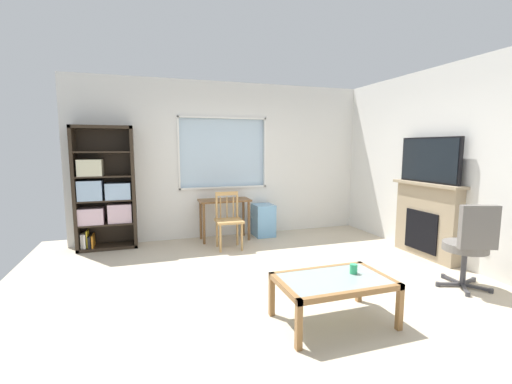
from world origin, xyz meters
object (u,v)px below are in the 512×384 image
at_px(plastic_drawer_unit, 263,220).
at_px(tv, 430,160).
at_px(wooden_chair, 229,220).
at_px(coffee_table, 334,284).
at_px(sippy_cup, 354,269).
at_px(office_chair, 470,242).
at_px(desk_under_window, 224,207).
at_px(bookshelf, 103,193).
at_px(fireplace, 427,220).

relative_size(plastic_drawer_unit, tv, 0.56).
distance_m(wooden_chair, coffee_table, 2.64).
height_order(wooden_chair, sippy_cup, wooden_chair).
height_order(wooden_chair, coffee_table, wooden_chair).
relative_size(tv, office_chair, 1.04).
bearing_deg(office_chair, coffee_table, -174.77).
distance_m(plastic_drawer_unit, sippy_cup, 3.14).
xyz_separation_m(desk_under_window, coffee_table, (0.29, -3.13, -0.22)).
height_order(bookshelf, fireplace, bookshelf).
bearing_deg(fireplace, office_chair, -113.38).
xyz_separation_m(wooden_chair, sippy_cup, (0.59, -2.57, 0.01)).
bearing_deg(sippy_cup, coffee_table, -168.68).
height_order(office_chair, sippy_cup, office_chair).
distance_m(wooden_chair, fireplace, 2.98).
xyz_separation_m(fireplace, tv, (-0.02, 0.00, 0.88)).
bearing_deg(bookshelf, tv, -23.35).
bearing_deg(desk_under_window, office_chair, -54.30).
bearing_deg(desk_under_window, fireplace, -35.20).
bearing_deg(sippy_cup, office_chair, 4.30).
xyz_separation_m(desk_under_window, office_chair, (2.13, -2.96, -0.03)).
bearing_deg(tv, office_chair, -112.59).
height_order(desk_under_window, wooden_chair, wooden_chair).
relative_size(desk_under_window, fireplace, 0.75).
bearing_deg(plastic_drawer_unit, wooden_chair, -144.51).
bearing_deg(wooden_chair, desk_under_window, 84.10).
xyz_separation_m(bookshelf, coffee_table, (2.23, -3.24, -0.53)).
bearing_deg(sippy_cup, bookshelf, 127.68).
distance_m(bookshelf, coffee_table, 3.97).
bearing_deg(fireplace, coffee_table, -150.96).
height_order(tv, office_chair, tv).
height_order(tv, coffee_table, tv).
xyz_separation_m(wooden_chair, fireplace, (2.67, -1.33, 0.09)).
distance_m(bookshelf, wooden_chair, 2.03).
height_order(bookshelf, sippy_cup, bookshelf).
distance_m(desk_under_window, tv, 3.29).
height_order(wooden_chair, office_chair, office_chair).
distance_m(wooden_chair, plastic_drawer_unit, 0.99).
bearing_deg(fireplace, wooden_chair, 153.49).
bearing_deg(coffee_table, tv, 29.23).
height_order(bookshelf, plastic_drawer_unit, bookshelf).
xyz_separation_m(tv, sippy_cup, (-2.06, -1.24, -0.96)).
bearing_deg(sippy_cup, plastic_drawer_unit, 86.32).
distance_m(office_chair, coffee_table, 1.85).
height_order(plastic_drawer_unit, coffee_table, plastic_drawer_unit).
distance_m(office_chair, sippy_cup, 1.60).
relative_size(fireplace, office_chair, 1.18).
relative_size(wooden_chair, coffee_table, 0.87).
relative_size(desk_under_window, coffee_table, 0.86).
bearing_deg(office_chair, wooden_chair, 131.71).
relative_size(wooden_chair, sippy_cup, 10.00).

